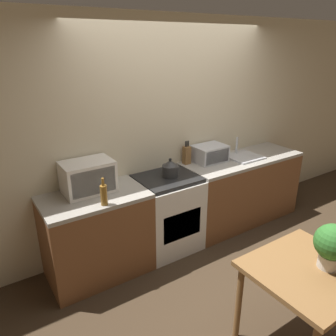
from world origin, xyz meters
name	(u,v)px	position (x,y,z in m)	size (l,w,h in m)	color
ground_plane	(234,274)	(0.00, 0.00, 0.00)	(16.00, 16.00, 0.00)	#3D2D1E
wall_back	(173,131)	(0.00, 1.17, 1.30)	(10.00, 0.06, 2.60)	beige
counter_left_run	(97,235)	(-1.17, 0.83, 0.45)	(1.04, 0.62, 0.90)	brown
counter_right_run	(240,189)	(0.86, 0.83, 0.45)	(1.67, 0.62, 0.90)	brown
stove_range	(167,213)	(-0.32, 0.83, 0.45)	(0.68, 0.62, 0.90)	silver
kettle	(170,169)	(-0.27, 0.83, 0.99)	(0.18, 0.18, 0.21)	#2D2D2D
microwave	(88,177)	(-1.17, 0.95, 1.06)	(0.50, 0.34, 0.32)	silver
bottle	(104,195)	(-1.16, 0.59, 1.00)	(0.07, 0.07, 0.27)	olive
knife_block	(187,155)	(0.12, 1.05, 1.01)	(0.08, 0.07, 0.29)	brown
toaster_oven	(210,153)	(0.41, 0.96, 1.00)	(0.40, 0.30, 0.20)	silver
sink_basin	(243,156)	(0.87, 0.84, 0.92)	(0.42, 0.40, 0.24)	silver
dining_table	(307,280)	(-0.21, -0.91, 0.65)	(0.83, 0.76, 0.76)	brown
potted_plant	(332,244)	(-0.08, -0.97, 0.95)	(0.26, 0.26, 0.35)	beige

